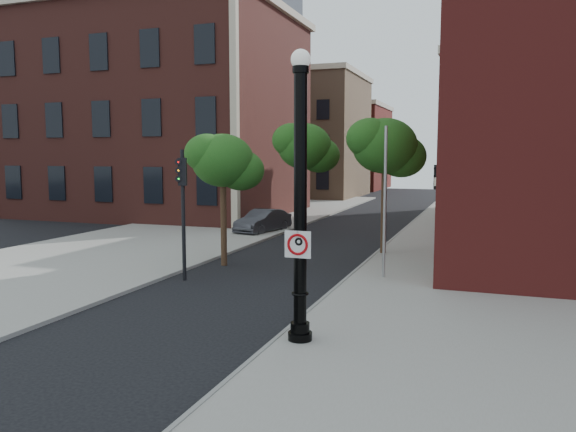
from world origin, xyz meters
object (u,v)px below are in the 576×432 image
at_px(lamppost, 300,212).
at_px(traffic_signal_left, 183,193).
at_px(no_parking_sign, 298,244).
at_px(parked_car, 263,221).
at_px(traffic_signal_right, 437,196).

height_order(lamppost, traffic_signal_left, lamppost).
relative_size(no_parking_sign, parked_car, 0.15).
xyz_separation_m(no_parking_sign, traffic_signal_left, (-5.90, 5.10, 0.68)).
xyz_separation_m(no_parking_sign, traffic_signal_right, (2.19, 9.26, 0.49)).
height_order(lamppost, traffic_signal_right, lamppost).
relative_size(parked_car, traffic_signal_left, 0.88).
bearing_deg(parked_car, traffic_signal_left, -69.60).
relative_size(parked_car, traffic_signal_right, 0.94).
bearing_deg(no_parking_sign, lamppost, 89.17).
bearing_deg(traffic_signal_right, no_parking_sign, -121.84).
distance_m(lamppost, parked_car, 18.71).
distance_m(traffic_signal_left, traffic_signal_right, 9.10).
height_order(traffic_signal_left, traffic_signal_right, traffic_signal_left).
bearing_deg(lamppost, parked_car, 114.98).
bearing_deg(no_parking_sign, parked_car, 114.03).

